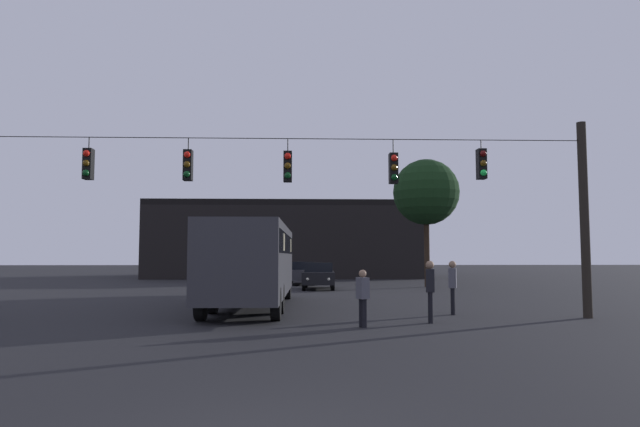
# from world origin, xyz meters

# --- Properties ---
(ground_plane) EXTENTS (168.00, 168.00, 0.00)m
(ground_plane) POSITION_xyz_m (0.00, 24.50, 0.00)
(ground_plane) COLOR black
(ground_plane) RESTS_ON ground
(overhead_signal_span) EXTENTS (18.63, 0.44, 6.15)m
(overhead_signal_span) POSITION_xyz_m (-0.03, 11.19, 3.66)
(overhead_signal_span) COLOR black
(overhead_signal_span) RESTS_ON ground
(city_bus) EXTENTS (2.73, 11.04, 3.00)m
(city_bus) POSITION_xyz_m (-1.48, 15.01, 1.87)
(city_bus) COLOR #2D2D33
(city_bus) RESTS_ON ground
(car_near_right) EXTENTS (1.97, 4.40, 1.52)m
(car_near_right) POSITION_xyz_m (1.32, 26.45, 0.80)
(car_near_right) COLOR black
(car_near_right) RESTS_ON ground
(car_far_left) EXTENTS (1.94, 4.39, 1.52)m
(car_far_left) POSITION_xyz_m (0.37, 31.54, 0.80)
(car_far_left) COLOR #2D2D33
(car_far_left) RESTS_ON ground
(pedestrian_crossing_left) EXTENTS (0.35, 0.42, 1.75)m
(pedestrian_crossing_left) POSITION_xyz_m (5.27, 12.29, 1.00)
(pedestrian_crossing_left) COLOR black
(pedestrian_crossing_left) RESTS_ON ground
(pedestrian_crossing_center) EXTENTS (0.35, 0.42, 1.54)m
(pedestrian_crossing_center) POSITION_xyz_m (1.96, 9.20, 0.86)
(pedestrian_crossing_center) COLOR black
(pedestrian_crossing_center) RESTS_ON ground
(pedestrian_crossing_right) EXTENTS (0.31, 0.40, 1.78)m
(pedestrian_crossing_right) POSITION_xyz_m (4.01, 10.10, 1.01)
(pedestrian_crossing_right) COLOR black
(pedestrian_crossing_right) RESTS_ON ground
(corner_building) EXTENTS (23.52, 13.31, 6.56)m
(corner_building) POSITION_xyz_m (-1.01, 46.01, 3.28)
(corner_building) COLOR black
(corner_building) RESTS_ON ground
(tree_left_silhouette) EXTENTS (4.10, 4.10, 7.92)m
(tree_left_silhouette) POSITION_xyz_m (8.07, 28.19, 5.85)
(tree_left_silhouette) COLOR #2D2116
(tree_left_silhouette) RESTS_ON ground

